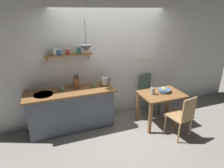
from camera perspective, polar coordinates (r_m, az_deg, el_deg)
The scene contains 14 objects.
ground_plane at distance 4.36m, azimuth 2.42°, elevation -12.67°, with size 14.00×14.00×0.00m, color gray.
back_wall at distance 4.43m, azimuth 1.91°, elevation 7.12°, with size 6.80×0.11×2.70m.
kitchen_counter at distance 4.17m, azimuth -12.14°, elevation -7.50°, with size 1.83×0.63×0.91m.
wall_shelf at distance 3.93m, azimuth -13.27°, elevation 9.22°, with size 0.95×0.20×0.29m.
dining_table at distance 4.33m, azimuth 14.64°, elevation -4.33°, with size 0.94×0.66×0.75m.
dining_chair_near at distance 4.00m, azimuth 20.64°, elevation -8.87°, with size 0.47×0.49×0.94m.
dining_chair_far at distance 4.82m, azimuth 10.66°, elevation -2.55°, with size 0.50×0.51×0.95m.
fruit_bowl at distance 4.34m, azimuth 15.63°, elevation -1.82°, with size 0.28×0.28×0.11m.
twig_vase at distance 4.15m, azimuth 12.23°, elevation -1.99°, with size 0.10×0.10×0.49m.
electric_kettle at distance 4.08m, azimuth -2.26°, elevation 0.79°, with size 0.24×0.16×0.22m.
knife_block at distance 4.02m, azimuth -10.79°, elevation 0.45°, with size 0.11×0.17×0.31m.
coffee_mug_by_sink at distance 3.96m, azimuth -14.92°, elevation -1.42°, with size 0.12×0.08×0.09m.
coffee_mug_spare at distance 4.04m, azimuth -5.67°, elevation -0.26°, with size 0.12×0.08×0.10m.
pendant_lamp at distance 3.77m, azimuth -7.91°, elevation 10.64°, with size 0.24×0.24×0.61m.
Camera 1 is at (-1.41, -3.32, 2.45)m, focal length 30.12 mm.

